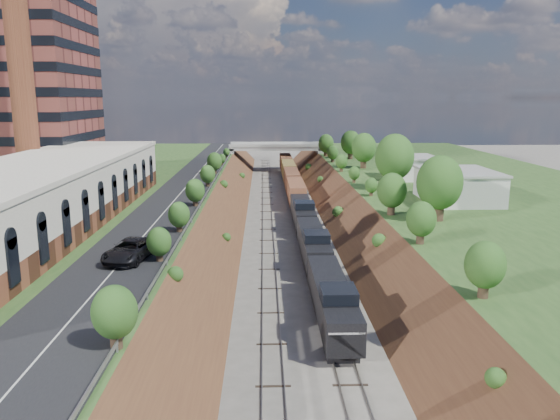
{
  "coord_description": "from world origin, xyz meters",
  "views": [
    {
      "loc": [
        -3.14,
        -21.15,
        18.97
      ],
      "look_at": [
        -1.25,
        41.75,
        6.0
      ],
      "focal_mm": 35.0,
      "sensor_mm": 36.0,
      "label": 1
    }
  ],
  "objects": [
    {
      "name": "overpass",
      "position": [
        0.0,
        122.0,
        4.92
      ],
      "size": [
        24.5,
        8.3,
        7.4
      ],
      "color": "gray",
      "rests_on": "ground"
    },
    {
      "name": "platform_left",
      "position": [
        -33.0,
        60.0,
        2.5
      ],
      "size": [
        44.0,
        180.0,
        5.0
      ],
      "primitive_type": "cube",
      "color": "#2E5021",
      "rests_on": "ground"
    },
    {
      "name": "freight_train",
      "position": [
        2.6,
        73.32,
        2.43
      ],
      "size": [
        2.81,
        113.8,
        4.55
      ],
      "color": "black",
      "rests_on": "ground"
    },
    {
      "name": "road",
      "position": [
        -15.5,
        60.0,
        5.05
      ],
      "size": [
        8.0,
        180.0,
        0.1
      ],
      "primitive_type": "cube",
      "color": "black",
      "rests_on": "platform_left"
    },
    {
      "name": "embankment_right",
      "position": [
        11.0,
        60.0,
        0.0
      ],
      "size": [
        10.0,
        180.0,
        10.0
      ],
      "primitive_type": "cube",
      "rotation": [
        0.0,
        0.79,
        0.0
      ],
      "color": "brown",
      "rests_on": "ground"
    },
    {
      "name": "smokestack",
      "position": [
        -36.0,
        56.0,
        25.0
      ],
      "size": [
        3.2,
        3.2,
        40.0
      ],
      "primitive_type": "cylinder",
      "color": "brown",
      "rests_on": "platform_left"
    },
    {
      "name": "highrise_tower",
      "position": [
        -44.0,
        72.0,
        32.88
      ],
      "size": [
        22.0,
        22.0,
        53.9
      ],
      "color": "brown",
      "rests_on": "platform_left"
    },
    {
      "name": "embankment_left",
      "position": [
        -11.0,
        60.0,
        0.0
      ],
      "size": [
        10.0,
        180.0,
        10.0
      ],
      "primitive_type": "cube",
      "rotation": [
        0.0,
        0.79,
        0.0
      ],
      "color": "brown",
      "rests_on": "ground"
    },
    {
      "name": "guardrail",
      "position": [
        -11.4,
        59.8,
        5.55
      ],
      "size": [
        0.1,
        171.0,
        0.7
      ],
      "color": "#99999E",
      "rests_on": "platform_left"
    },
    {
      "name": "commercial_building",
      "position": [
        -28.0,
        38.0,
        8.51
      ],
      "size": [
        14.3,
        62.3,
        7.0
      ],
      "color": "brown",
      "rests_on": "platform_left"
    },
    {
      "name": "white_building_far",
      "position": [
        23.0,
        74.0,
        6.8
      ],
      "size": [
        8.0,
        10.0,
        3.6
      ],
      "primitive_type": "cube",
      "color": "silver",
      "rests_on": "platform_right"
    },
    {
      "name": "white_building_near",
      "position": [
        23.5,
        52.0,
        7.0
      ],
      "size": [
        9.0,
        12.0,
        4.0
      ],
      "primitive_type": "cube",
      "color": "silver",
      "rests_on": "platform_right"
    },
    {
      "name": "tree_left_crest",
      "position": [
        -11.8,
        20.0,
        7.04
      ],
      "size": [
        2.45,
        2.45,
        3.55
      ],
      "color": "#473323",
      "rests_on": "platform_left"
    },
    {
      "name": "rail_right_track",
      "position": [
        2.6,
        60.0,
        0.09
      ],
      "size": [
        1.58,
        180.0,
        0.18
      ],
      "primitive_type": "cube",
      "color": "gray",
      "rests_on": "ground"
    },
    {
      "name": "rail_left_track",
      "position": [
        -2.6,
        60.0,
        0.09
      ],
      "size": [
        1.58,
        180.0,
        0.18
      ],
      "primitive_type": "cube",
      "color": "gray",
      "rests_on": "ground"
    },
    {
      "name": "tree_right_large",
      "position": [
        17.0,
        40.0,
        9.38
      ],
      "size": [
        5.25,
        5.25,
        7.61
      ],
      "color": "#473323",
      "rests_on": "platform_right"
    },
    {
      "name": "platform_right",
      "position": [
        33.0,
        60.0,
        2.5
      ],
      "size": [
        44.0,
        180.0,
        5.0
      ],
      "primitive_type": "cube",
      "color": "#2E5021",
      "rests_on": "ground"
    },
    {
      "name": "suv",
      "position": [
        -14.78,
        24.89,
        6.01
      ],
      "size": [
        4.27,
        7.05,
        1.83
      ],
      "primitive_type": "imported",
      "rotation": [
        0.0,
        0.0,
        -0.2
      ],
      "color": "black",
      "rests_on": "road"
    }
  ]
}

